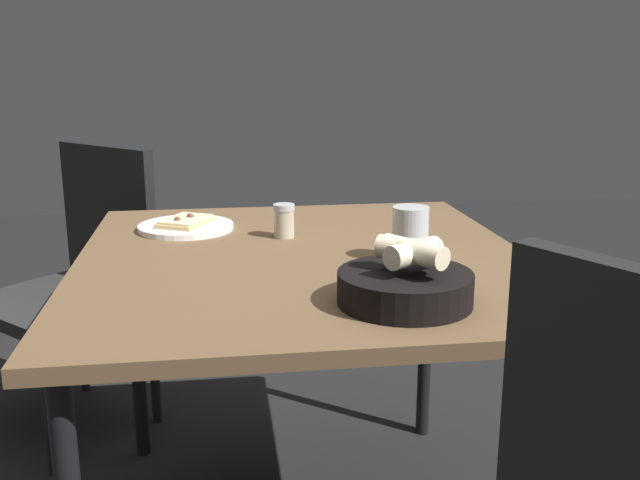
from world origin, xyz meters
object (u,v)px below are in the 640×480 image
Objects in this scene: pizza_plate at (186,226)px; beer_glass at (410,237)px; chair_near at (82,271)px; bread_basket at (406,283)px; pepper_shaker at (284,223)px; dining_table at (304,281)px.

beer_glass is at bearing 53.78° from pizza_plate.
pizza_plate is at bearing 37.86° from chair_near.
bread_basket reaches higher than pepper_shaker.
chair_near is at bearing -133.86° from pepper_shaker.
pizza_plate is 1.00× the size of bread_basket.
bread_basket is (0.35, 0.14, 0.10)m from dining_table.
chair_near reaches higher than bread_basket.
dining_table is at bearing -158.40° from bread_basket.
pizza_plate reaches higher than dining_table.
bread_basket is at bearing 17.91° from pepper_shaker.
pizza_plate is (-0.28, -0.27, 0.07)m from dining_table.
chair_near reaches higher than dining_table.
chair_near is (-1.08, -0.75, -0.27)m from bread_basket.
chair_near reaches higher than beer_glass.
pizza_plate is 0.27× the size of chair_near.
bread_basket is at bearing -16.58° from beer_glass.
chair_near is at bearing -139.83° from dining_table.
pepper_shaker is at bearing 46.14° from chair_near.
beer_glass is 0.13× the size of chair_near.
dining_table is 4.48× the size of bread_basket.
dining_table is 4.49× the size of pizza_plate.
beer_glass is (0.08, 0.22, 0.11)m from dining_table.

